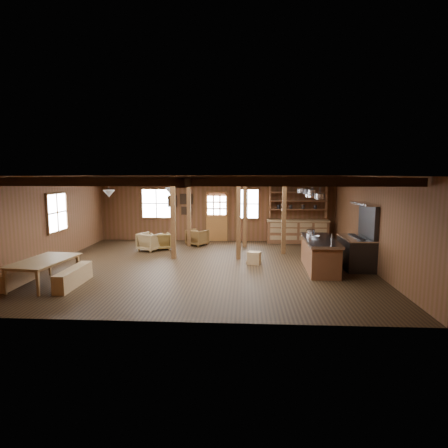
{
  "coord_description": "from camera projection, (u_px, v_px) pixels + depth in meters",
  "views": [
    {
      "loc": [
        1.23,
        -11.37,
        2.84
      ],
      "look_at": [
        0.54,
        0.6,
        1.25
      ],
      "focal_mm": 30.0,
      "sensor_mm": 36.0,
      "label": 1
    }
  ],
  "objects": [
    {
      "name": "room",
      "position": [
        206.0,
        222.0,
        11.51
      ],
      "size": [
        10.04,
        9.04,
        2.84
      ],
      "color": "black",
      "rests_on": "ground"
    },
    {
      "name": "back_counter",
      "position": [
        298.0,
        229.0,
        15.58
      ],
      "size": [
        2.55,
        0.6,
        2.45
      ],
      "color": "brown",
      "rests_on": "floor"
    },
    {
      "name": "armchair_b",
      "position": [
        197.0,
        237.0,
        15.05
      ],
      "size": [
        0.97,
        0.98,
        0.65
      ],
      "primitive_type": "imported",
      "rotation": [
        0.0,
        0.0,
        2.58
      ],
      "color": "brown",
      "rests_on": "floor"
    },
    {
      "name": "bench_aisle",
      "position": [
        73.0,
        277.0,
        9.59
      ],
      "size": [
        0.31,
        1.66,
        0.46
      ],
      "primitive_type": "cube",
      "color": "#987145",
      "rests_on": "floor"
    },
    {
      "name": "dining_table",
      "position": [
        46.0,
        273.0,
        9.62
      ],
      "size": [
        1.26,
        2.0,
        0.67
      ],
      "primitive_type": "imported",
      "rotation": [
        0.0,
        0.0,
        1.46
      ],
      "color": "olive",
      "rests_on": "floor"
    },
    {
      "name": "bowl",
      "position": [
        316.0,
        237.0,
        11.31
      ],
      "size": [
        0.31,
        0.31,
        0.06
      ],
      "primitive_type": "imported",
      "rotation": [
        0.0,
        0.0,
        -0.26
      ],
      "color": "silver",
      "rests_on": "kitchen_island"
    },
    {
      "name": "armchair_a",
      "position": [
        161.0,
        241.0,
        14.23
      ],
      "size": [
        0.89,
        0.9,
        0.63
      ],
      "primitive_type": "imported",
      "rotation": [
        0.0,
        0.0,
        3.54
      ],
      "color": "brown",
      "rests_on": "floor"
    },
    {
      "name": "ceiling_joists",
      "position": [
        206.0,
        180.0,
        11.52
      ],
      "size": [
        9.8,
        8.82,
        0.18
      ],
      "color": "black",
      "rests_on": "ceiling"
    },
    {
      "name": "step_stool",
      "position": [
        254.0,
        258.0,
        11.91
      ],
      "size": [
        0.52,
        0.43,
        0.4
      ],
      "primitive_type": "cube",
      "rotation": [
        0.0,
        0.0,
        -0.29
      ],
      "color": "#987145",
      "rests_on": "floor"
    },
    {
      "name": "window_left",
      "position": [
        57.0,
        212.0,
        12.26
      ],
      "size": [
        0.14,
        1.24,
        1.32
      ],
      "color": "white",
      "rests_on": "wall_back"
    },
    {
      "name": "counter_pot",
      "position": [
        311.0,
        232.0,
        11.86
      ],
      "size": [
        0.27,
        0.27,
        0.16
      ],
      "primitive_type": "cylinder",
      "color": "silver",
      "rests_on": "kitchen_island"
    },
    {
      "name": "window_back_right",
      "position": [
        247.0,
        204.0,
        15.82
      ],
      "size": [
        1.02,
        0.06,
        1.32
      ],
      "color": "white",
      "rests_on": "wall_back"
    },
    {
      "name": "pot_rack",
      "position": [
        309.0,
        193.0,
        11.61
      ],
      "size": [
        0.44,
        3.0,
        0.45
      ],
      "color": "#29292B",
      "rests_on": "ceiling"
    },
    {
      "name": "kitchen_island",
      "position": [
        320.0,
        254.0,
        11.17
      ],
      "size": [
        0.95,
        2.52,
        1.2
      ],
      "rotation": [
        0.0,
        0.0,
        -0.03
      ],
      "color": "brown",
      "rests_on": "floor"
    },
    {
      "name": "timber_posts",
      "position": [
        226.0,
        214.0,
        13.54
      ],
      "size": [
        3.95,
        2.35,
        2.8
      ],
      "color": "#472514",
      "rests_on": "floor"
    },
    {
      "name": "bench_wall",
      "position": [
        18.0,
        277.0,
        9.68
      ],
      "size": [
        0.29,
        1.52,
        0.42
      ],
      "primitive_type": "cube",
      "color": "#987145",
      "rests_on": "floor"
    },
    {
      "name": "armchair_c",
      "position": [
        150.0,
        242.0,
        13.99
      ],
      "size": [
        0.98,
        0.99,
        0.68
      ],
      "primitive_type": "imported",
      "rotation": [
        0.0,
        0.0,
        2.68
      ],
      "color": "olive",
      "rests_on": "floor"
    },
    {
      "name": "pendant_lamps",
      "position": [
        142.0,
        192.0,
        12.52
      ],
      "size": [
        1.86,
        2.36,
        0.66
      ],
      "color": "#29292B",
      "rests_on": "ceiling"
    },
    {
      "name": "back_door",
      "position": [
        217.0,
        221.0,
        15.98
      ],
      "size": [
        1.02,
        0.08,
        2.15
      ],
      "color": "brown",
      "rests_on": "floor"
    },
    {
      "name": "notice_boards",
      "position": [
        182.0,
        203.0,
        15.97
      ],
      "size": [
        1.08,
        0.03,
        0.9
      ],
      "color": "silver",
      "rests_on": "wall_back"
    },
    {
      "name": "window_back_left",
      "position": [
        156.0,
        203.0,
        16.05
      ],
      "size": [
        1.32,
        0.06,
        1.32
      ],
      "color": "white",
      "rests_on": "wall_back"
    },
    {
      "name": "commercial_range",
      "position": [
        358.0,
        247.0,
        11.37
      ],
      "size": [
        0.83,
        1.61,
        1.99
      ],
      "color": "#29292B",
      "rests_on": "floor"
    }
  ]
}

